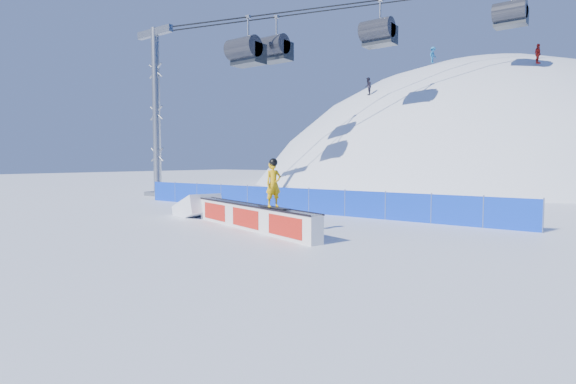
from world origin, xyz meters
The scene contains 7 objects.
ground centered at (0.00, 0.00, 0.00)m, with size 160.00×160.00×0.00m, color white.
snow_hill centered at (0.00, 42.00, -18.00)m, with size 64.00×64.00×64.00m.
safety_fence centered at (0.00, 4.50, 0.60)m, with size 22.05×0.05×1.30m.
rail_box centered at (2.17, -1.08, 0.47)m, with size 7.65×2.98×0.94m.
snow_ramp centered at (-2.50, 0.46, 0.00)m, with size 2.27×1.51×0.85m, color white, non-canonical shape.
snowboarder centered at (3.62, -1.55, 1.78)m, with size 1.63×0.79×1.70m.
distant_skiers centered at (1.83, 29.49, 10.72)m, with size 22.42×8.91×8.42m.
Camera 1 is at (13.17, -13.54, 2.56)m, focal length 28.00 mm.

